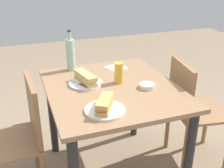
{
  "coord_description": "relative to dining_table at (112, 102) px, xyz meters",
  "views": [
    {
      "loc": [
        -1.61,
        0.58,
        1.54
      ],
      "look_at": [
        0.0,
        0.0,
        0.77
      ],
      "focal_mm": 44.3,
      "sensor_mm": 36.0,
      "label": 1
    }
  ],
  "objects": [
    {
      "name": "dining_table",
      "position": [
        0.0,
        0.0,
        0.0
      ],
      "size": [
        0.98,
        0.87,
        0.75
      ],
      "color": "#997251",
      "rests_on": "ground"
    },
    {
      "name": "chair_far",
      "position": [
        0.0,
        0.63,
        -0.13
      ],
      "size": [
        0.42,
        0.42,
        0.86
      ],
      "color": "#936B47",
      "rests_on": "ground"
    },
    {
      "name": "baguette_sandwich_far",
      "position": [
        0.1,
        0.16,
        0.17
      ],
      "size": [
        0.23,
        0.12,
        0.07
      ],
      "color": "tan",
      "rests_on": "plate_far"
    },
    {
      "name": "olive_bowl",
      "position": [
        -0.1,
        -0.22,
        0.14
      ],
      "size": [
        0.11,
        0.11,
        0.03
      ],
      "primitive_type": "cylinder",
      "color": "silver",
      "rests_on": "dining_table"
    },
    {
      "name": "knife_far",
      "position": [
        0.08,
        0.21,
        0.14
      ],
      "size": [
        0.17,
        0.09,
        0.01
      ],
      "color": "silver",
      "rests_on": "plate_far"
    },
    {
      "name": "chair_near",
      "position": [
        -0.05,
        -0.63,
        -0.13
      ],
      "size": [
        0.46,
        0.46,
        0.86
      ],
      "color": "#936B47",
      "rests_on": "ground"
    },
    {
      "name": "plate_near",
      "position": [
        -0.3,
        0.15,
        0.13
      ],
      "size": [
        0.24,
        0.24,
        0.01
      ],
      "primitive_type": "cylinder",
      "color": "silver",
      "rests_on": "dining_table"
    },
    {
      "name": "water_bottle",
      "position": [
        0.41,
        0.19,
        0.25
      ],
      "size": [
        0.07,
        0.07,
        0.32
      ],
      "color": "#99C6B7",
      "rests_on": "dining_table"
    },
    {
      "name": "paper_napkin",
      "position": [
        0.33,
        -0.15,
        0.12
      ],
      "size": [
        0.18,
        0.18,
        0.0
      ],
      "primitive_type": "cube",
      "rotation": [
        0.0,
        0.0,
        0.34
      ],
      "color": "white",
      "rests_on": "dining_table"
    },
    {
      "name": "plate_far",
      "position": [
        0.1,
        0.16,
        0.13
      ],
      "size": [
        0.24,
        0.24,
        0.01
      ],
      "primitive_type": "cylinder",
      "color": "white",
      "rests_on": "dining_table"
    },
    {
      "name": "baguette_sandwich_near",
      "position": [
        -0.3,
        0.15,
        0.17
      ],
      "size": [
        0.2,
        0.16,
        0.07
      ],
      "color": "tan",
      "rests_on": "plate_near"
    },
    {
      "name": "beer_glass",
      "position": [
        0.05,
        -0.07,
        0.2
      ],
      "size": [
        0.06,
        0.06,
        0.15
      ],
      "primitive_type": "cylinder",
      "color": "gold",
      "rests_on": "dining_table"
    },
    {
      "name": "knife_near",
      "position": [
        -0.29,
        0.2,
        0.14
      ],
      "size": [
        0.18,
        0.06,
        0.01
      ],
      "color": "silver",
      "rests_on": "plate_near"
    }
  ]
}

